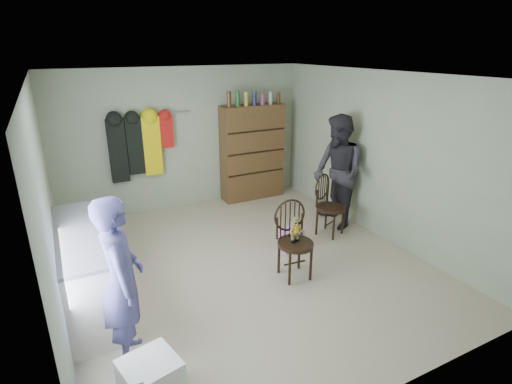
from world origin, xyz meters
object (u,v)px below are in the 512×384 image
counter (90,268)px  chair_front (294,236)px  dresser (252,152)px  chair_far (328,203)px

counter → chair_front: chair_front is taller
chair_front → dresser: dresser is taller
dresser → counter: bearing=-144.3°
chair_far → dresser: (-0.31, 2.01, 0.39)m
chair_far → chair_front: bearing=-168.7°
counter → chair_far: size_ratio=1.91×
counter → dresser: bearing=35.7°
counter → chair_far: 3.52m
counter → chair_front: 2.43m
dresser → chair_front: bearing=-106.4°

